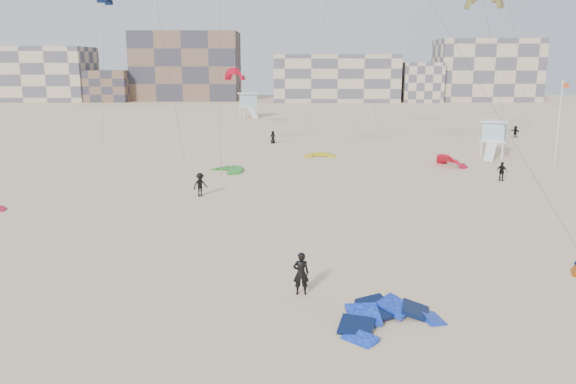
{
  "coord_description": "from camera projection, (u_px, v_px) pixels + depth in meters",
  "views": [
    {
      "loc": [
        -0.29,
        -20.93,
        9.77
      ],
      "look_at": [
        -0.69,
        6.0,
        3.58
      ],
      "focal_mm": 35.0,
      "sensor_mm": 36.0,
      "label": 1
    }
  ],
  "objects": [
    {
      "name": "kitesurfer_f",
      "position": [
        515.0,
        132.0,
        75.47
      ],
      "size": [
        1.11,
        1.53,
        1.6
      ],
      "primitive_type": "imported",
      "rotation": [
        0.0,
        0.0,
        -1.08
      ],
      "color": "black",
      "rests_on": "ground"
    },
    {
      "name": "kite_ground_blue",
      "position": [
        390.0,
        325.0,
        21.48
      ],
      "size": [
        5.97,
        6.06,
        2.38
      ],
      "primitive_type": null,
      "rotation": [
        0.28,
        0.0,
        0.53
      ],
      "color": "blue",
      "rests_on": "ground"
    },
    {
      "name": "kite_ground_yellow",
      "position": [
        320.0,
        157.0,
        60.21
      ],
      "size": [
        3.31,
        3.49,
        1.22
      ],
      "primitive_type": null,
      "rotation": [
        0.17,
        0.0,
        0.06
      ],
      "color": "yellow",
      "rests_on": "ground"
    },
    {
      "name": "kitesurfer_e",
      "position": [
        273.0,
        137.0,
        69.93
      ],
      "size": [
        0.85,
        0.65,
        1.56
      ],
      "primitive_type": "imported",
      "rotation": [
        0.0,
        0.0,
        -0.22
      ],
      "color": "black",
      "rests_on": "ground"
    },
    {
      "name": "kite_ground_green",
      "position": [
        228.0,
        171.0,
        52.04
      ],
      "size": [
        4.91,
        4.87,
        1.24
      ],
      "primitive_type": null,
      "rotation": [
        0.16,
        0.0,
        -0.92
      ],
      "color": "green",
      "rests_on": "ground"
    },
    {
      "name": "condo_mid",
      "position": [
        336.0,
        78.0,
        147.78
      ],
      "size": [
        32.0,
        16.0,
        12.0
      ],
      "primitive_type": "cube",
      "color": "#C0AC8D",
      "rests_on": "ground"
    },
    {
      "name": "kitesurfer_c",
      "position": [
        200.0,
        185.0,
        42.07
      ],
      "size": [
        1.32,
        1.22,
        1.78
      ],
      "primitive_type": "imported",
      "rotation": [
        0.0,
        0.0,
        0.65
      ],
      "color": "black",
      "rests_on": "ground"
    },
    {
      "name": "condo_fill_right",
      "position": [
        421.0,
        82.0,
        145.74
      ],
      "size": [
        10.0,
        10.0,
        10.0
      ],
      "primitive_type": "cube",
      "color": "#C0AC8D",
      "rests_on": "ground"
    },
    {
      "name": "kite_fly_olive",
      "position": [
        484.0,
        1.0,
        57.25
      ],
      "size": [
        4.72,
        14.74,
        16.4
      ],
      "rotation": [
        0.0,
        0.0,
        -0.36
      ],
      "color": "brown",
      "rests_on": "ground"
    },
    {
      "name": "condo_east",
      "position": [
        486.0,
        70.0,
        148.7
      ],
      "size": [
        26.0,
        14.0,
        16.0
      ],
      "primitive_type": "cube",
      "color": "#C0AC8D",
      "rests_on": "ground"
    },
    {
      "name": "lifeguard_tower_far",
      "position": [
        248.0,
        105.0,
        102.97
      ],
      "size": [
        4.16,
        6.7,
        4.5
      ],
      "rotation": [
        0.0,
        0.0,
        0.39
      ],
      "color": "white",
      "rests_on": "ground"
    },
    {
      "name": "ground",
      "position": [
        303.0,
        312.0,
        22.58
      ],
      "size": [
        320.0,
        320.0,
        0.0
      ],
      "primitive_type": "plane",
      "color": "beige",
      "rests_on": "ground"
    },
    {
      "name": "kitesurfer_main",
      "position": [
        301.0,
        273.0,
        24.13
      ],
      "size": [
        0.72,
        0.5,
        1.91
      ],
      "primitive_type": "imported",
      "rotation": [
        0.0,
        0.0,
        3.2
      ],
      "color": "black",
      "rests_on": "ground"
    },
    {
      "name": "condo_fill_left",
      "position": [
        107.0,
        86.0,
        147.15
      ],
      "size": [
        12.0,
        10.0,
        8.0
      ],
      "primitive_type": "cube",
      "color": "brown",
      "rests_on": "ground"
    },
    {
      "name": "kite_ground_red_far",
      "position": [
        451.0,
        166.0,
        54.67
      ],
      "size": [
        4.71,
        4.66,
        3.41
      ],
      "primitive_type": null,
      "rotation": [
        0.73,
        0.0,
        2.08
      ],
      "color": "red",
      "rests_on": "ground"
    },
    {
      "name": "flagpole",
      "position": [
        559.0,
        121.0,
        54.32
      ],
      "size": [
        0.67,
        0.1,
        8.23
      ],
      "color": "white",
      "rests_on": "ground"
    },
    {
      "name": "lifeguard_tower_near",
      "position": [
        494.0,
        139.0,
        59.35
      ],
      "size": [
        3.68,
        5.86,
        3.92
      ],
      "rotation": [
        0.0,
        0.0,
        -0.43
      ],
      "color": "white",
      "rests_on": "ground"
    },
    {
      "name": "kite_fly_red",
      "position": [
        235.0,
        75.0,
        84.91
      ],
      "size": [
        5.18,
        9.36,
        8.32
      ],
      "rotation": [
        0.0,
        0.0,
        2.51
      ],
      "color": "red",
      "rests_on": "ground"
    },
    {
      "name": "condo_west_b",
      "position": [
        187.0,
        66.0,
        151.59
      ],
      "size": [
        28.0,
        14.0,
        18.0
      ],
      "primitive_type": "cube",
      "color": "brown",
      "rests_on": "ground"
    },
    {
      "name": "kitesurfer_d",
      "position": [
        502.0,
        171.0,
        47.61
      ],
      "size": [
        0.96,
        0.96,
        1.63
      ],
      "primitive_type": "imported",
      "rotation": [
        0.0,
        0.0,
        2.36
      ],
      "color": "black",
      "rests_on": "ground"
    },
    {
      "name": "condo_west_a",
      "position": [
        34.0,
        74.0,
        148.72
      ],
      "size": [
        30.0,
        15.0,
        14.0
      ],
      "primitive_type": "cube",
      "color": "#C0AC8D",
      "rests_on": "ground"
    }
  ]
}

